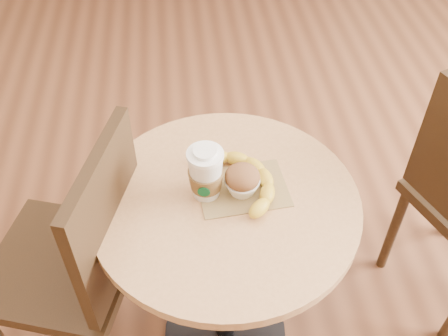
{
  "coord_description": "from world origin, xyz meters",
  "views": [
    {
      "loc": [
        -0.21,
        -0.94,
        1.81
      ],
      "look_at": [
        -0.11,
        0.02,
        0.83
      ],
      "focal_mm": 42.0,
      "sensor_mm": 36.0,
      "label": 1
    }
  ],
  "objects_px": {
    "chair_left": "(80,259)",
    "banana": "(243,181)",
    "cafe_table": "(225,246)",
    "muffin": "(242,180)",
    "coffee_cup": "(206,175)"
  },
  "relations": [
    {
      "from": "cafe_table",
      "to": "chair_left",
      "type": "height_order",
      "value": "chair_left"
    },
    {
      "from": "cafe_table",
      "to": "muffin",
      "type": "xyz_separation_m",
      "value": [
        0.05,
        0.02,
        0.25
      ]
    },
    {
      "from": "chair_left",
      "to": "banana",
      "type": "bearing_deg",
      "value": 111.23
    },
    {
      "from": "cafe_table",
      "to": "coffee_cup",
      "type": "height_order",
      "value": "coffee_cup"
    },
    {
      "from": "muffin",
      "to": "banana",
      "type": "height_order",
      "value": "muffin"
    },
    {
      "from": "chair_left",
      "to": "banana",
      "type": "distance_m",
      "value": 0.54
    },
    {
      "from": "chair_left",
      "to": "coffee_cup",
      "type": "distance_m",
      "value": 0.48
    },
    {
      "from": "chair_left",
      "to": "muffin",
      "type": "height_order",
      "value": "chair_left"
    },
    {
      "from": "cafe_table",
      "to": "banana",
      "type": "relative_size",
      "value": 2.76
    },
    {
      "from": "cafe_table",
      "to": "coffee_cup",
      "type": "relative_size",
      "value": 4.68
    },
    {
      "from": "coffee_cup",
      "to": "banana",
      "type": "height_order",
      "value": "coffee_cup"
    },
    {
      "from": "cafe_table",
      "to": "banana",
      "type": "height_order",
      "value": "banana"
    },
    {
      "from": "cafe_table",
      "to": "chair_left",
      "type": "bearing_deg",
      "value": 178.94
    },
    {
      "from": "cafe_table",
      "to": "coffee_cup",
      "type": "xyz_separation_m",
      "value": [
        -0.05,
        0.03,
        0.28
      ]
    },
    {
      "from": "cafe_table",
      "to": "banana",
      "type": "distance_m",
      "value": 0.24
    }
  ]
}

